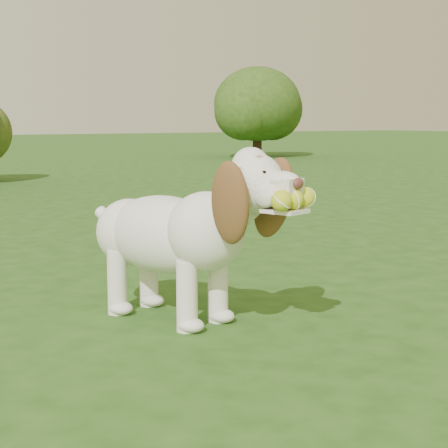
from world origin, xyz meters
TOP-DOWN VIEW (x-y plane):
  - ground at (0.00, 0.00)m, footprint 80.00×80.00m
  - dog at (0.12, 0.23)m, footprint 0.71×1.29m
  - shrub_h at (8.89, 12.49)m, footprint 2.14×2.14m

SIDE VIEW (x-z plane):
  - ground at x=0.00m, z-range 0.00..0.00m
  - dog at x=0.12m, z-range 0.03..0.88m
  - shrub_h at x=8.89m, z-range 0.20..2.41m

